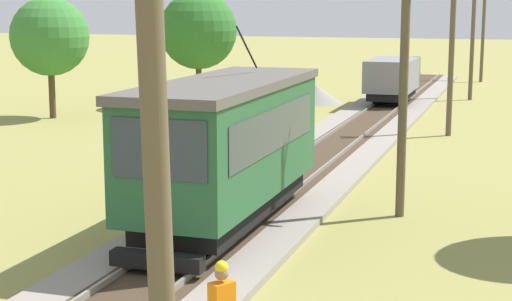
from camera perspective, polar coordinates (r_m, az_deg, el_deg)
The scene contains 10 objects.
red_tram at distance 20.62m, azimuth -2.03°, elevation 0.33°, with size 2.60×8.54×4.79m.
freight_car at distance 46.67m, azimuth 9.30°, elevation 4.89°, with size 2.40×5.20×2.31m.
utility_pole_foreground at distance 7.40m, azimuth -6.71°, elevation -3.71°, with size 1.40×0.61×7.67m.
utility_pole_near_tram at distance 22.29m, azimuth 10.04°, elevation 4.13°, with size 1.40×0.26×6.67m.
utility_pole_mid at distance 36.63m, azimuth 13.22°, elevation 6.62°, with size 1.40×0.27×7.07m.
utility_pole_far at distance 50.76m, azimuth 14.61°, elevation 7.96°, with size 1.40×0.42×7.97m.
utility_pole_distant at distance 62.80m, azimuth 15.27°, elevation 7.92°, with size 1.40×0.60×7.19m.
gravel_pile at distance 47.80m, azimuth 4.13°, elevation 3.86°, with size 3.08×3.08×1.02m, color gray.
tree_left_near at distance 46.07m, azimuth -3.97°, elevation 8.18°, with size 4.25×4.25×6.30m.
tree_horizon at distance 42.44m, azimuth -13.92°, elevation 7.55°, with size 3.86×3.86×5.96m.
Camera 1 is at (6.93, -5.39, 5.69)m, focal length 58.53 mm.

